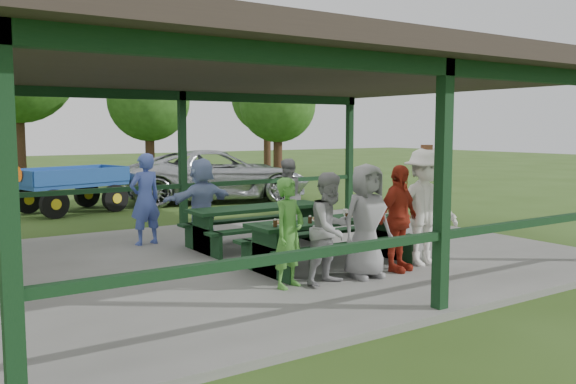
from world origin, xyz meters
TOP-DOWN VIEW (x-y plane):
  - ground at (0.00, 0.00)m, footprint 90.00×90.00m
  - concrete_slab at (0.00, 0.00)m, footprint 10.00×8.00m
  - pavilion_structure at (0.00, 0.00)m, footprint 10.60×8.60m
  - picnic_table_near at (0.28, -1.20)m, footprint 2.73×1.39m
  - picnic_table_far at (0.16, 0.80)m, footprint 2.62×1.39m
  - table_setting at (0.32, -1.16)m, footprint 2.41×0.45m
  - contestant_green at (-0.99, -1.97)m, footprint 0.64×0.53m
  - contestant_grey_left at (-0.40, -2.14)m, footprint 0.88×0.75m
  - contestant_grey_mid at (0.26, -2.13)m, footprint 0.85×0.58m
  - contestant_red at (0.94, -2.09)m, footprint 1.03×0.63m
  - contestant_white_fedora at (1.58, -2.03)m, footprint 1.30×0.88m
  - spectator_lblue at (-0.62, 1.56)m, footprint 1.59×0.81m
  - spectator_blue at (-1.51, 2.13)m, footprint 0.69×0.52m
  - spectator_grey at (1.45, 1.78)m, footprint 0.91×0.82m
  - pickup_truck at (3.17, 8.31)m, footprint 6.29×4.13m
  - farm_trailer at (-1.35, 8.15)m, footprint 3.81×2.23m
  - tree_left at (-1.08, 16.71)m, footprint 4.40×4.40m
  - tree_mid at (3.12, 13.97)m, footprint 3.16×3.16m
  - tree_right at (7.71, 11.88)m, footprint 3.05×3.05m
  - tree_far_right at (10.74, 17.58)m, footprint 3.59×3.59m

SIDE VIEW (x-z plane):
  - ground at x=0.00m, z-range 0.00..0.00m
  - concrete_slab at x=0.00m, z-range 0.00..0.10m
  - picnic_table_far at x=0.16m, z-range 0.20..0.95m
  - picnic_table_near at x=0.28m, z-range 0.20..0.95m
  - farm_trailer at x=-1.35m, z-range -0.01..1.32m
  - pickup_truck at x=3.17m, z-range 0.00..1.61m
  - contestant_green at x=-0.99m, z-range 0.10..1.62m
  - spectator_grey at x=1.45m, z-range 0.10..1.66m
  - table_setting at x=0.32m, z-range 0.84..0.94m
  - contestant_grey_left at x=-0.40m, z-range 0.10..1.68m
  - spectator_lblue at x=-0.62m, z-range 0.10..1.74m
  - contestant_red at x=0.94m, z-range 0.10..1.74m
  - contestant_grey_mid at x=0.26m, z-range 0.10..1.78m
  - spectator_blue at x=-1.51m, z-range 0.10..1.83m
  - contestant_white_fedora at x=1.58m, z-range 0.08..2.00m
  - pavilion_structure at x=0.00m, z-range 1.55..4.79m
  - tree_right at x=7.71m, z-range 0.84..5.61m
  - tree_mid at x=3.12m, z-range 0.87..5.80m
  - tree_far_right at x=10.74m, z-range 0.99..6.61m
  - tree_left at x=-1.08m, z-range 1.22..8.09m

